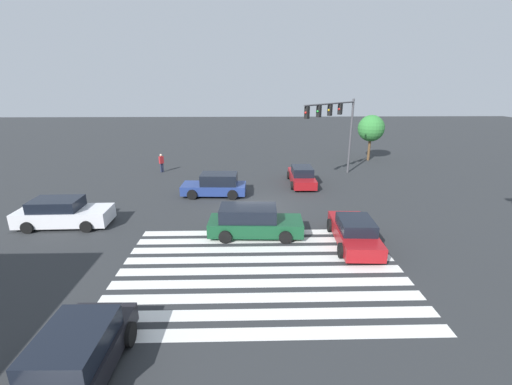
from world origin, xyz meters
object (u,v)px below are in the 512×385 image
(car_5, at_px, (302,176))
(tree_corner_a, at_px, (371,128))
(car_0, at_px, (354,232))
(car_3, at_px, (71,363))
(car_1, at_px, (253,222))
(car_4, at_px, (216,185))
(pedestrian, at_px, (161,162))
(car_2, at_px, (63,213))
(traffic_signal_mast, at_px, (335,119))

(car_5, bearing_deg, tree_corner_a, -43.08)
(car_0, height_order, car_3, car_3)
(car_0, relative_size, car_1, 0.96)
(car_4, distance_m, car_5, 6.90)
(car_3, bearing_deg, car_0, 130.17)
(pedestrian, bearing_deg, car_2, -54.96)
(car_3, bearing_deg, car_2, -151.25)
(car_4, bearing_deg, pedestrian, -48.73)
(car_1, bearing_deg, pedestrian, 122.80)
(car_0, height_order, car_2, car_2)
(car_0, bearing_deg, car_4, 46.57)
(car_2, bearing_deg, car_0, -11.10)
(car_0, distance_m, car_1, 5.01)
(car_5, bearing_deg, car_1, 157.94)
(car_1, bearing_deg, tree_corner_a, 58.05)
(pedestrian, xyz_separation_m, tree_corner_a, (19.71, 4.34, 2.29))
(car_1, height_order, car_5, car_1)
(car_4, height_order, pedestrian, pedestrian)
(traffic_signal_mast, bearing_deg, car_4, -20.39)
(car_1, relative_size, car_2, 0.98)
(car_4, bearing_deg, car_0, 136.09)
(car_5, xyz_separation_m, pedestrian, (-11.67, 3.98, 0.26))
(car_1, distance_m, car_4, 7.04)
(car_3, distance_m, tree_corner_a, 31.51)
(car_1, distance_m, car_3, 10.25)
(tree_corner_a, bearing_deg, car_3, -122.24)
(car_1, height_order, pedestrian, pedestrian)
(car_3, xyz_separation_m, pedestrian, (-2.95, 22.23, 0.22))
(pedestrian, bearing_deg, car_5, 28.76)
(car_4, bearing_deg, car_2, 35.32)
(car_0, relative_size, pedestrian, 2.87)
(car_2, bearing_deg, car_5, 27.12)
(car_1, height_order, car_4, car_4)
(traffic_signal_mast, height_order, car_0, traffic_signal_mast)
(car_2, distance_m, pedestrian, 11.97)
(car_3, xyz_separation_m, tree_corner_a, (16.76, 26.57, 2.51))
(traffic_signal_mast, height_order, tree_corner_a, traffic_signal_mast)
(car_1, xyz_separation_m, tree_corner_a, (11.94, 17.53, 2.44))
(pedestrian, bearing_deg, car_0, -1.00)
(car_2, xyz_separation_m, car_5, (14.28, 7.70, -0.09))
(car_5, relative_size, tree_corner_a, 1.05)
(car_0, distance_m, car_2, 15.47)
(traffic_signal_mast, relative_size, car_4, 1.40)
(car_2, distance_m, car_4, 9.39)
(traffic_signal_mast, xyz_separation_m, car_1, (-6.60, -10.75, -4.02))
(car_2, height_order, pedestrian, pedestrian)
(car_3, relative_size, car_4, 1.10)
(car_1, distance_m, car_5, 10.00)
(car_5, bearing_deg, car_4, 113.25)
(car_0, relative_size, car_5, 0.99)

